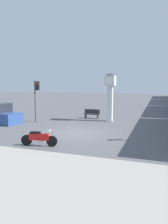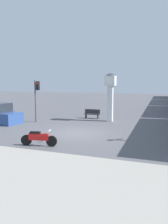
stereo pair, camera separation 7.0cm
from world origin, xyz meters
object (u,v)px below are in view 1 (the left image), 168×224
Objects in this scene: clock_tower at (110,90)px; traffic_light at (36,93)px; motorcycle at (39,138)px; bench at (92,114)px.

clock_tower is 1.17× the size of traffic_light.
motorcycle reaches higher than bench.
motorcycle is 1.33× the size of bench.
motorcycle is at bearing -89.82° from bench.
bench is (-0.03, 10.35, 0.03)m from motorcycle.
clock_tower is at bearing 66.30° from motorcycle.
clock_tower reaches higher than traffic_light.
motorcycle is 0.47× the size of clock_tower.
clock_tower is at bearing 23.22° from traffic_light.
clock_tower is 6.77m from traffic_light.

